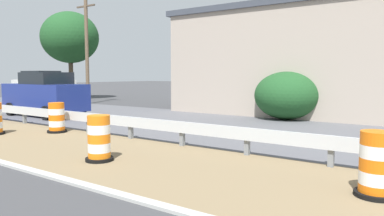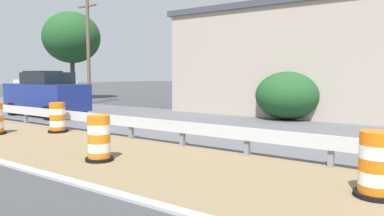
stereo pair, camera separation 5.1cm
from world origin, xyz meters
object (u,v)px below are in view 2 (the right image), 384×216
(car_trailing_near_lane, at_px, (44,89))
(utility_pole_mid, at_px, (88,50))
(traffic_barrel_mid, at_px, (58,119))
(car_lead_near_lane, at_px, (46,94))
(traffic_barrel_nearest, at_px, (376,168))
(utility_pole_near, at_px, (334,36))
(traffic_barrel_close, at_px, (99,140))

(car_trailing_near_lane, relative_size, utility_pole_mid, 0.63)
(traffic_barrel_mid, height_order, utility_pole_mid, utility_pole_mid)
(traffic_barrel_mid, xyz_separation_m, car_lead_near_lane, (2.71, 4.91, 0.59))
(traffic_barrel_nearest, distance_m, utility_pole_mid, 22.20)
(car_trailing_near_lane, bearing_deg, traffic_barrel_mid, -29.67)
(utility_pole_mid, bearing_deg, car_trailing_near_lane, 167.61)
(traffic_barrel_mid, height_order, utility_pole_near, utility_pole_near)
(car_lead_near_lane, height_order, car_trailing_near_lane, car_trailing_near_lane)
(utility_pole_near, relative_size, utility_pole_mid, 1.00)
(car_trailing_near_lane, distance_m, utility_pole_mid, 4.03)
(traffic_barrel_nearest, height_order, utility_pole_near, utility_pole_near)
(utility_pole_near, bearing_deg, traffic_barrel_close, 169.42)
(car_trailing_near_lane, height_order, utility_pole_near, utility_pole_near)
(traffic_barrel_mid, bearing_deg, utility_pole_near, -34.71)
(traffic_barrel_mid, distance_m, utility_pole_near, 12.27)
(traffic_barrel_nearest, bearing_deg, traffic_barrel_mid, 84.55)
(utility_pole_near, bearing_deg, traffic_barrel_mid, 145.29)
(utility_pole_mid, bearing_deg, utility_pole_near, -86.84)
(utility_pole_mid, bearing_deg, traffic_barrel_close, -127.84)
(traffic_barrel_mid, bearing_deg, utility_pole_mid, 46.62)
(traffic_barrel_close, relative_size, utility_pole_near, 0.15)
(traffic_barrel_mid, bearing_deg, car_trailing_near_lane, 59.75)
(car_lead_near_lane, height_order, utility_pole_mid, utility_pole_mid)
(traffic_barrel_close, xyz_separation_m, utility_pole_near, (11.69, -2.18, 3.25))
(traffic_barrel_nearest, relative_size, car_trailing_near_lane, 0.24)
(traffic_barrel_nearest, height_order, traffic_barrel_mid, traffic_barrel_nearest)
(car_lead_near_lane, bearing_deg, traffic_barrel_mid, 152.31)
(traffic_barrel_nearest, relative_size, utility_pole_mid, 0.15)
(traffic_barrel_mid, bearing_deg, car_lead_near_lane, 61.14)
(traffic_barrel_mid, relative_size, utility_pole_mid, 0.15)
(traffic_barrel_nearest, distance_m, car_trailing_near_lane, 21.43)
(utility_pole_near, bearing_deg, car_trailing_near_lane, 103.07)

